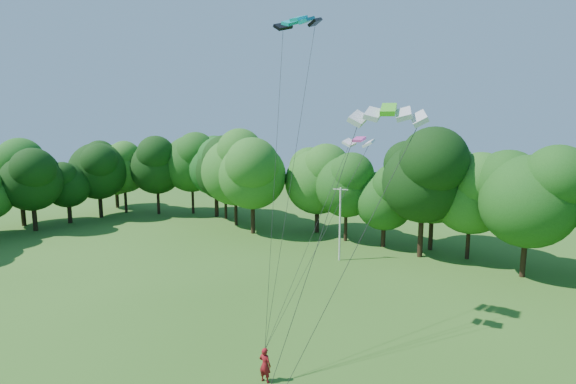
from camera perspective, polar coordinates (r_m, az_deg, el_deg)
The scene contains 8 objects.
utility_pole at distance 43.44m, azimuth 6.62°, elevation -3.93°, with size 1.41×0.38×7.15m.
kite_flyer_left at distance 24.94m, azimuth -2.94°, elevation -21.07°, with size 0.69×0.45×1.89m, color maroon.
kite_teal at distance 28.47m, azimuth 1.38°, elevation 21.17°, with size 2.77×1.25×0.54m.
kite_green at distance 16.59m, azimuth 12.64°, elevation 10.19°, with size 2.89×1.89×0.50m.
kite_pink at distance 27.07m, azimuth 9.00°, elevation 6.63°, with size 1.87×1.00×0.31m.
tree_back_west at distance 63.25m, azimuth -9.19°, elevation 3.73°, with size 8.42×8.42×12.25m.
tree_back_center at distance 45.45m, azimuth 16.81°, elevation 1.72°, with size 8.73×8.73×12.69m.
tree_flank_west at distance 66.21m, azimuth -31.02°, elevation 2.89°, with size 8.56×8.56×12.46m.
Camera 1 is at (14.06, -8.65, 13.49)m, focal length 28.00 mm.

